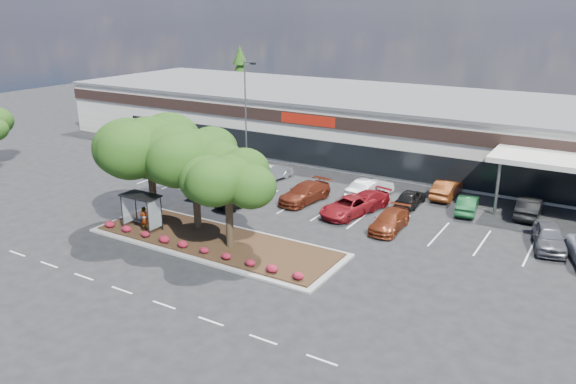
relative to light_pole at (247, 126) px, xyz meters
The scene contains 27 objects.
ground 21.18m from the light_pole, 62.88° to the right, with size 160.00×160.00×0.00m, color black.
retail_store 18.27m from the light_pole, 58.64° to the left, with size 80.40×25.20×6.25m.
landscape_island 16.82m from the light_pole, 62.72° to the right, with size 18.00×6.00×0.26m.
lane_markings 13.10m from the light_pole, 40.60° to the right, with size 33.12×20.06×0.01m.
shrub_row 18.55m from the light_pole, 65.78° to the right, with size 17.00×0.80×0.50m, color maroon, non-canonical shape.
bus_shelter 15.73m from the light_pole, 82.94° to the right, with size 2.75×1.55×2.59m.
island_tree_west 13.95m from the light_pole, 84.20° to the right, with size 7.20×7.20×7.89m, color #1D3D10, non-canonical shape.
island_tree_mid 14.08m from the light_pole, 69.55° to the right, with size 6.60×6.60×7.32m, color #1D3D10, non-canonical shape.
island_tree_east 17.21m from the light_pole, 58.73° to the right, with size 5.80×5.80×6.50m, color #1D3D10, non-canonical shape.
conifer_north_west 34.46m from the light_pole, 126.69° to the left, with size 4.40×4.40×10.00m, color #1D3D10.
person_waiting 16.25m from the light_pole, 81.80° to the right, with size 0.67×0.44×1.82m, color #594C47.
light_pole is the anchor object (origin of this frame).
car_0 9.06m from the light_pole, 150.38° to the right, with size 1.63×4.06×1.38m, color #B9B9B9.
car_1 7.08m from the light_pole, 86.34° to the right, with size 1.81×5.18×1.71m, color #20501A.
car_2 9.14m from the light_pole, 58.62° to the right, with size 1.97×4.89×1.67m, color black.
car_3 10.01m from the light_pole, 24.22° to the right, with size 2.16×5.31×1.54m, color maroon.
car_4 14.32m from the light_pole, 12.85° to the right, with size 1.99×4.90×1.42m, color maroon.
car_5 14.25m from the light_pole, 20.66° to the right, with size 2.38×5.15×1.43m, color maroon.
car_6 18.08m from the light_pole, 19.59° to the right, with size 1.91×4.70×1.36m, color maroon.
car_7 27.35m from the light_pole, ahead, with size 1.91×4.75×1.62m, color #4F5057.
car_9 4.50m from the light_pole, 164.55° to the left, with size 1.87×4.64×1.58m, color #5B5A62.
car_11 4.81m from the light_pole, ahead, with size 1.66×4.76×1.57m, color slate.
car_12 13.17m from the light_pole, ahead, with size 1.74×4.98×1.64m, color white.
car_13 16.64m from the light_pole, ahead, with size 1.59×3.96×1.35m, color black.
car_14 18.75m from the light_pole, 10.38° to the left, with size 1.61×4.62×1.52m, color brown.
car_15 20.87m from the light_pole, ahead, with size 1.44×4.14×1.36m, color #184E25.
car_16 25.13m from the light_pole, ahead, with size 1.66×4.77×1.57m, color black.
Camera 1 is at (20.36, -23.43, 15.25)m, focal length 35.00 mm.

